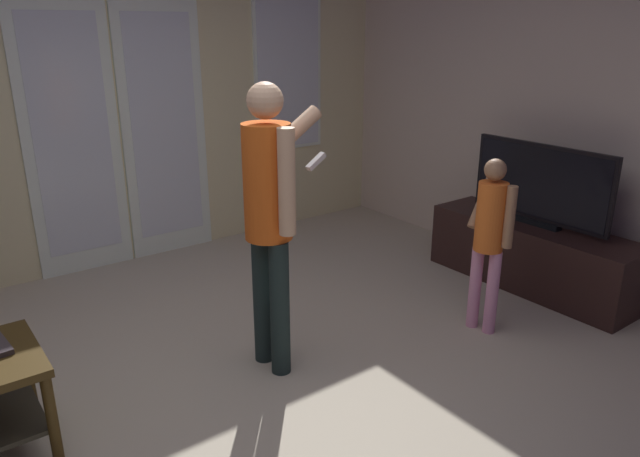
% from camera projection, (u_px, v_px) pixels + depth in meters
% --- Properties ---
extents(ground_plane, '(5.87, 5.05, 0.02)m').
position_uv_depth(ground_plane, '(249.00, 415.00, 3.05)').
color(ground_plane, '#BBAF98').
extents(wall_back_with_doors, '(5.87, 0.09, 2.75)m').
position_uv_depth(wall_back_with_doors, '(87.00, 102.00, 4.54)').
color(wall_back_with_doors, beige).
rests_on(wall_back_with_doors, ground_plane).
extents(wall_right_plain, '(0.06, 5.05, 2.72)m').
position_uv_depth(wall_right_plain, '(591.00, 104.00, 4.25)').
color(wall_right_plain, beige).
rests_on(wall_right_plain, ground_plane).
extents(tv_stand, '(0.47, 1.59, 0.49)m').
position_uv_depth(tv_stand, '(532.00, 255.00, 4.47)').
color(tv_stand, black).
rests_on(tv_stand, ground_plane).
extents(flat_screen_tv, '(0.08, 1.11, 0.60)m').
position_uv_depth(flat_screen_tv, '(540.00, 185.00, 4.30)').
color(flat_screen_tv, black).
rests_on(flat_screen_tv, tv_stand).
extents(person_adult, '(0.66, 0.46, 1.63)m').
position_uv_depth(person_adult, '(270.00, 205.00, 3.18)').
color(person_adult, '#1E2C2A').
rests_on(person_adult, ground_plane).
extents(person_child, '(0.35, 0.35, 1.14)m').
position_uv_depth(person_child, '(490.00, 231.00, 3.68)').
color(person_child, pink).
rests_on(person_child, ground_plane).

